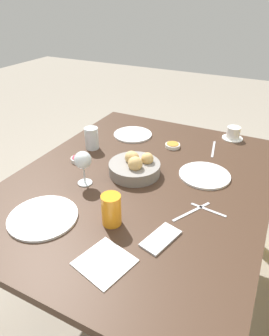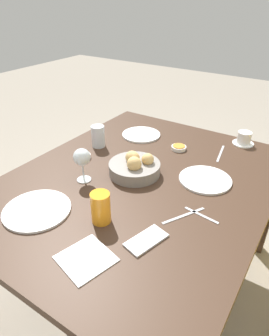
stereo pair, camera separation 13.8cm
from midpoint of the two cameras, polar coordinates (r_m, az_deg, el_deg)
ground_plane at (r=1.84m, az=3.15°, el=-20.94°), size 10.00×10.00×0.00m
dining_table at (r=1.40m, az=3.88°, el=-4.86°), size 1.38×1.10×0.71m
bread_basket at (r=1.37m, az=2.94°, el=0.20°), size 0.24×0.24×0.11m
plate_near_left at (r=1.76m, az=3.53°, el=6.32°), size 0.22×0.22×0.01m
plate_near_right at (r=1.20m, az=-14.99°, el=-7.84°), size 0.26×0.26×0.01m
plate_far_center at (r=1.39m, az=16.09°, el=-2.21°), size 0.23×0.23×0.01m
juice_glass at (r=1.09m, az=-2.84°, el=-7.68°), size 0.07×0.07×0.12m
water_tumbler at (r=1.62m, az=-4.53°, el=5.98°), size 0.07×0.07×0.12m
wine_glass at (r=1.30m, az=-7.01°, el=1.77°), size 0.08×0.08×0.16m
coffee_cup at (r=1.78m, az=22.25°, el=5.14°), size 0.12×0.12×0.07m
jam_bowl_berry at (r=1.53m, az=-7.28°, el=2.20°), size 0.08×0.08×0.02m
jam_bowl_honey at (r=1.63m, az=10.85°, el=3.78°), size 0.08×0.08×0.02m
fork_silver at (r=1.17m, az=12.72°, el=-8.97°), size 0.17×0.10×0.00m
knife_silver at (r=1.64m, az=18.40°, el=2.57°), size 0.19×0.04×0.00m
spoon_coffee at (r=1.19m, az=15.92°, el=-8.77°), size 0.03×0.14×0.00m
napkin at (r=0.99m, az=-5.18°, el=-16.98°), size 0.19×0.19×0.00m
cell_phone at (r=1.05m, az=6.10°, el=-13.64°), size 0.16×0.11×0.01m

